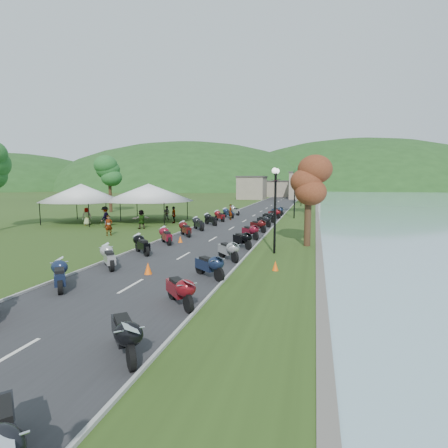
# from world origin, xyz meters

# --- Properties ---
(road) EXTENTS (7.00, 120.00, 0.02)m
(road) POSITION_xyz_m (0.00, 40.00, 0.01)
(road) COLOR #2D2D2F
(road) RESTS_ON ground
(hills_backdrop) EXTENTS (360.00, 120.00, 76.00)m
(hills_backdrop) POSITION_xyz_m (0.00, 200.00, 0.00)
(hills_backdrop) COLOR #285621
(hills_backdrop) RESTS_ON ground
(far_building) EXTENTS (18.00, 16.00, 5.00)m
(far_building) POSITION_xyz_m (-2.00, 85.00, 2.50)
(far_building) COLOR gray
(far_building) RESTS_ON ground
(moto_row_left) EXTENTS (2.60, 43.91, 1.10)m
(moto_row_left) POSITION_xyz_m (-2.52, 19.34, 0.55)
(moto_row_left) COLOR #331411
(moto_row_left) RESTS_ON ground
(moto_row_right) EXTENTS (2.60, 42.15, 1.10)m
(moto_row_right) POSITION_xyz_m (2.73, 21.08, 0.55)
(moto_row_right) COLOR #331411
(moto_row_right) RESTS_ON ground
(vendor_tent_main) EXTENTS (6.25, 6.25, 4.00)m
(vendor_tent_main) POSITION_xyz_m (-9.73, 31.13, 2.00)
(vendor_tent_main) COLOR white
(vendor_tent_main) RESTS_ON ground
(vendor_tent_side) EXTENTS (5.47, 5.47, 4.00)m
(vendor_tent_side) POSITION_xyz_m (-15.84, 28.31, 2.00)
(vendor_tent_side) COLOR white
(vendor_tent_side) RESTS_ON ground
(tree_lakeside) EXTENTS (2.25, 2.25, 6.25)m
(tree_lakeside) POSITION_xyz_m (6.83, 20.98, 3.13)
(tree_lakeside) COLOR #2B722E
(tree_lakeside) RESTS_ON ground
(pedestrian_a) EXTENTS (0.72, 0.73, 1.63)m
(pedestrian_a) POSITION_xyz_m (-8.43, 21.55, 0.00)
(pedestrian_a) COLOR slate
(pedestrian_a) RESTS_ON ground
(pedestrian_b) EXTENTS (0.80, 0.52, 1.53)m
(pedestrian_b) POSITION_xyz_m (-8.61, 33.13, 0.00)
(pedestrian_b) COLOR slate
(pedestrian_b) RESTS_ON ground
(pedestrian_c) EXTENTS (0.66, 1.31, 1.95)m
(pedestrian_c) POSITION_xyz_m (-11.60, 25.89, 0.00)
(pedestrian_c) COLOR slate
(pedestrian_c) RESTS_ON ground
(traffic_cone_near) EXTENTS (0.37, 0.37, 0.57)m
(traffic_cone_near) POSITION_xyz_m (-0.15, 11.85, 0.29)
(traffic_cone_near) COLOR #F2590C
(traffic_cone_near) RESTS_ON ground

